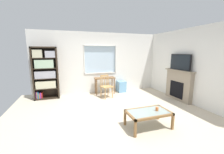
% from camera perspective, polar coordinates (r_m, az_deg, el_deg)
% --- Properties ---
extents(ground, '(6.45, 5.65, 0.02)m').
position_cam_1_polar(ground, '(4.47, 1.77, -13.96)').
color(ground, beige).
extents(wall_back_with_window, '(5.45, 0.15, 2.63)m').
position_cam_1_polar(wall_back_with_window, '(6.33, -5.54, 5.45)').
color(wall_back_with_window, white).
rests_on(wall_back_with_window, ground).
extents(wall_right, '(0.12, 4.85, 2.63)m').
position_cam_1_polar(wall_right, '(5.70, 29.20, 3.86)').
color(wall_right, white).
rests_on(wall_right, ground).
extents(bookshelf, '(0.90, 0.38, 2.00)m').
position_cam_1_polar(bookshelf, '(6.00, -25.27, 1.96)').
color(bookshelf, '#2D2319').
rests_on(bookshelf, ground).
extents(desk_under_window, '(0.87, 0.39, 0.71)m').
position_cam_1_polar(desk_under_window, '(6.14, -2.98, -1.47)').
color(desk_under_window, brown).
rests_on(desk_under_window, ground).
extents(wooden_chair, '(0.52, 0.50, 0.90)m').
position_cam_1_polar(wooden_chair, '(5.66, -2.36, -3.66)').
color(wooden_chair, tan).
rests_on(wooden_chair, ground).
extents(plastic_drawer_unit, '(0.35, 0.40, 0.50)m').
position_cam_1_polar(plastic_drawer_unit, '(6.51, 3.75, -3.77)').
color(plastic_drawer_unit, '#72ADDB').
rests_on(plastic_drawer_unit, ground).
extents(fireplace, '(0.26, 1.26, 1.15)m').
position_cam_1_polar(fireplace, '(5.93, 25.23, -2.89)').
color(fireplace, gray).
rests_on(fireplace, ground).
extents(tv, '(0.06, 0.93, 0.58)m').
position_cam_1_polar(tv, '(5.80, 25.74, 5.42)').
color(tv, black).
rests_on(tv, fireplace).
extents(coffee_table, '(1.03, 0.60, 0.40)m').
position_cam_1_polar(coffee_table, '(3.62, 14.42, -14.10)').
color(coffee_table, '#8C9E99').
rests_on(coffee_table, ground).
extents(sippy_cup, '(0.07, 0.07, 0.09)m').
position_cam_1_polar(sippy_cup, '(3.69, 17.65, -12.10)').
color(sippy_cup, orange).
rests_on(sippy_cup, coffee_table).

